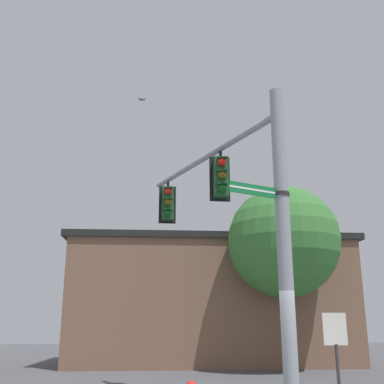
{
  "coord_description": "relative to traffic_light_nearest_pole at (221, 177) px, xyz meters",
  "views": [
    {
      "loc": [
        3.06,
        9.24,
        1.86
      ],
      "look_at": [
        1.44,
        -3.66,
        5.52
      ],
      "focal_mm": 44.08,
      "sensor_mm": 36.0,
      "label": 1
    }
  ],
  "objects": [
    {
      "name": "mast_arm",
      "position": [
        0.28,
        -0.72,
        0.77
      ],
      "size": [
        2.43,
        5.87,
        0.15
      ],
      "primitive_type": "cylinder",
      "rotation": [
        0.0,
        1.57,
        5.09
      ],
      "color": "gray"
    },
    {
      "name": "historical_marker",
      "position": [
        -2.74,
        0.03,
        -4.14
      ],
      "size": [
        0.6,
        0.08,
        2.13
      ],
      "color": "#333333",
      "rests_on": "ground"
    },
    {
      "name": "bird_flying",
      "position": [
        2.06,
        -5.32,
        4.73
      ],
      "size": [
        0.3,
        0.2,
        0.1
      ],
      "color": "#4C4742"
    },
    {
      "name": "street_name_sign",
      "position": [
        -0.55,
        2.31,
        -1.05
      ],
      "size": [
        1.39,
        0.67,
        0.22
      ],
      "color": "#147238"
    },
    {
      "name": "storefront_building",
      "position": [
        -1.66,
        -12.49,
        -2.58
      ],
      "size": [
        14.06,
        8.09,
        5.9
      ],
      "color": "brown",
      "rests_on": "ground"
    },
    {
      "name": "traffic_light_mid_inner",
      "position": [
        1.16,
        -2.94,
        0.0
      ],
      "size": [
        0.54,
        0.49,
        1.31
      ],
      "color": "black"
    },
    {
      "name": "traffic_light_nearest_pole",
      "position": [
        0.0,
        0.0,
        0.0
      ],
      "size": [
        0.54,
        0.49,
        1.31
      ],
      "color": "black"
    },
    {
      "name": "signal_pole",
      "position": [
        -0.87,
        2.18,
        -2.09
      ],
      "size": [
        0.3,
        0.3,
        6.9
      ],
      "primitive_type": "cylinder",
      "color": "gray",
      "rests_on": "ground"
    },
    {
      "name": "tree_by_storefront",
      "position": [
        -4.17,
        -7.84,
        -0.28
      ],
      "size": [
        4.76,
        4.76,
        7.65
      ],
      "color": "#4C3823",
      "rests_on": "ground"
    }
  ]
}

